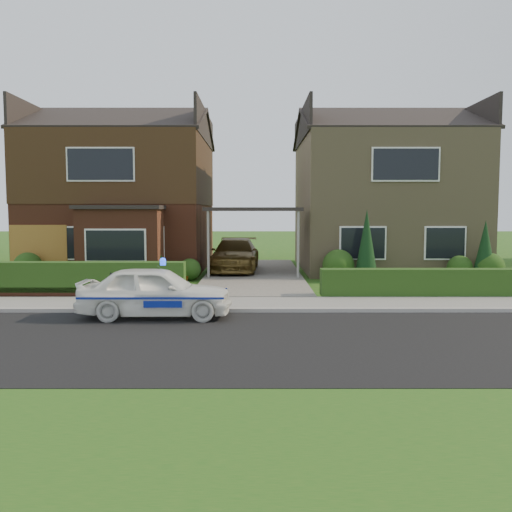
{
  "coord_description": "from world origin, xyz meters",
  "views": [
    {
      "loc": [
        0.09,
        -10.79,
        2.63
      ],
      "look_at": [
        0.1,
        3.5,
        1.44
      ],
      "focal_mm": 38.0,
      "sensor_mm": 36.0,
      "label": 1
    }
  ],
  "objects": [
    {
      "name": "ground",
      "position": [
        0.0,
        0.0,
        0.0
      ],
      "size": [
        120.0,
        120.0,
        0.0
      ],
      "primitive_type": "plane",
      "color": "#1C4F15",
      "rests_on": "ground"
    },
    {
      "name": "grass_verge",
      "position": [
        0.0,
        -5.0,
        0.0
      ],
      "size": [
        60.0,
        4.0,
        0.01
      ],
      "primitive_type": "cube",
      "color": "#1C4F15",
      "rests_on": "ground"
    },
    {
      "name": "house_left",
      "position": [
        -5.78,
        13.9,
        3.81
      ],
      "size": [
        7.5,
        9.53,
        7.25
      ],
      "color": "brown",
      "rests_on": "ground"
    },
    {
      "name": "hedge_left",
      "position": [
        -5.8,
        5.45,
        0.0
      ],
      "size": [
        7.5,
        0.55,
        0.9
      ],
      "primitive_type": "cube",
      "color": "#163410",
      "rests_on": "ground"
    },
    {
      "name": "shrub_left_far",
      "position": [
        -8.5,
        9.5,
        0.54
      ],
      "size": [
        1.08,
        1.08,
        1.08
      ],
      "primitive_type": "sphere",
      "color": "#163410",
      "rests_on": "ground"
    },
    {
      "name": "shrub_right_near",
      "position": [
        3.2,
        9.4,
        0.6
      ],
      "size": [
        1.2,
        1.2,
        1.2
      ],
      "primitive_type": "sphere",
      "color": "#163410",
      "rests_on": "ground"
    },
    {
      "name": "potted_plant_a",
      "position": [
        -3.41,
        7.55,
        0.35
      ],
      "size": [
        0.39,
        0.29,
        0.69
      ],
      "primitive_type": "imported",
      "rotation": [
        0.0,
        0.0,
        0.12
      ],
      "color": "gray",
      "rests_on": "ground"
    },
    {
      "name": "shrub_left_mid",
      "position": [
        -4.0,
        9.3,
        0.66
      ],
      "size": [
        1.32,
        1.32,
        1.32
      ],
      "primitive_type": "sphere",
      "color": "#163410",
      "rests_on": "ground"
    },
    {
      "name": "driveway",
      "position": [
        0.0,
        11.0,
        0.06
      ],
      "size": [
        3.8,
        12.0,
        0.12
      ],
      "primitive_type": "cube",
      "color": "#666059",
      "rests_on": "ground"
    },
    {
      "name": "hedge_right",
      "position": [
        5.8,
        5.35,
        0.0
      ],
      "size": [
        7.5,
        0.55,
        0.8
      ],
      "primitive_type": "cube",
      "color": "#163410",
      "rests_on": "ground"
    },
    {
      "name": "shrub_right_mid",
      "position": [
        7.8,
        9.5,
        0.48
      ],
      "size": [
        0.96,
        0.96,
        0.96
      ],
      "primitive_type": "sphere",
      "color": "#163410",
      "rests_on": "ground"
    },
    {
      "name": "potted_plant_c",
      "position": [
        -2.5,
        8.1,
        0.4
      ],
      "size": [
        0.53,
        0.53,
        0.79
      ],
      "primitive_type": "imported",
      "rotation": [
        0.0,
        0.0,
        1.77
      ],
      "color": "gray",
      "rests_on": "ground"
    },
    {
      "name": "conifer_b",
      "position": [
        8.6,
        9.2,
        1.1
      ],
      "size": [
        0.9,
        0.9,
        2.2
      ],
      "primitive_type": "cone",
      "color": "black",
      "rests_on": "ground"
    },
    {
      "name": "sidewalk",
      "position": [
        0.0,
        4.1,
        0.05
      ],
      "size": [
        60.0,
        2.0,
        0.1
      ],
      "primitive_type": "cube",
      "color": "slate",
      "rests_on": "ground"
    },
    {
      "name": "driveway_car",
      "position": [
        -0.77,
        11.95,
        0.79
      ],
      "size": [
        2.1,
        4.72,
        1.35
      ],
      "primitive_type": "imported",
      "rotation": [
        0.0,
        0.0,
        -0.05
      ],
      "color": "brown",
      "rests_on": "driveway"
    },
    {
      "name": "shrub_left_near",
      "position": [
        -2.4,
        9.6,
        0.42
      ],
      "size": [
        0.84,
        0.84,
        0.84
      ],
      "primitive_type": "sphere",
      "color": "#163410",
      "rests_on": "ground"
    },
    {
      "name": "shrub_right_far",
      "position": [
        8.8,
        9.2,
        0.54
      ],
      "size": [
        1.08,
        1.08,
        1.08
      ],
      "primitive_type": "sphere",
      "color": "#163410",
      "rests_on": "ground"
    },
    {
      "name": "conifer_a",
      "position": [
        4.2,
        9.2,
        1.3
      ],
      "size": [
        0.9,
        0.9,
        2.6
      ],
      "primitive_type": "cone",
      "color": "black",
      "rests_on": "ground"
    },
    {
      "name": "police_car",
      "position": [
        -2.37,
        2.4,
        0.64
      ],
      "size": [
        3.44,
        3.76,
        1.44
      ],
      "rotation": [
        0.0,
        0.0,
        1.58
      ],
      "color": "white",
      "rests_on": "ground"
    },
    {
      "name": "potted_plant_b",
      "position": [
        -5.87,
        7.1,
        0.36
      ],
      "size": [
        0.51,
        0.5,
        0.72
      ],
      "primitive_type": "imported",
      "rotation": [
        0.0,
        0.0,
        0.73
      ],
      "color": "gray",
      "rests_on": "ground"
    },
    {
      "name": "road",
      "position": [
        0.0,
        0.0,
        0.0
      ],
      "size": [
        60.0,
        6.0,
        0.02
      ],
      "primitive_type": "cube",
      "color": "black",
      "rests_on": "ground"
    },
    {
      "name": "dwarf_wall",
      "position": [
        -5.8,
        5.3,
        0.18
      ],
      "size": [
        7.7,
        0.25,
        0.36
      ],
      "primitive_type": "cube",
      "color": "brown",
      "rests_on": "ground"
    },
    {
      "name": "house_right",
      "position": [
        5.8,
        13.99,
        3.66
      ],
      "size": [
        7.5,
        8.06,
        7.25
      ],
      "color": "#917D58",
      "rests_on": "ground"
    },
    {
      "name": "kerb",
      "position": [
        0.0,
        3.05,
        0.06
      ],
      "size": [
        60.0,
        0.16,
        0.12
      ],
      "primitive_type": "cube",
      "color": "#9E9993",
      "rests_on": "ground"
    },
    {
      "name": "carport_link",
      "position": [
        0.0,
        10.95,
        2.66
      ],
      "size": [
        3.8,
        3.0,
        2.77
      ],
      "color": "black",
      "rests_on": "ground"
    },
    {
      "name": "garage_door",
      "position": [
        -8.25,
        9.96,
        1.05
      ],
      "size": [
        2.2,
        0.1,
        2.1
      ],
      "primitive_type": "cube",
      "color": "#8B5D1E",
      "rests_on": "ground"
    }
  ]
}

